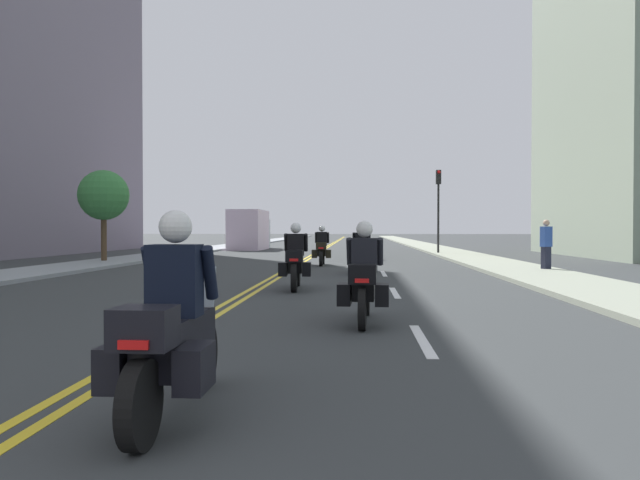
% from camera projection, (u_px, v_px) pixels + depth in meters
% --- Properties ---
extents(ground_plane, '(264.00, 264.00, 0.00)m').
position_uv_depth(ground_plane, '(326.00, 248.00, 48.22)').
color(ground_plane, '#343738').
extents(sidewalk_left, '(2.73, 144.00, 0.12)m').
position_uv_depth(sidewalk_left, '(225.00, 247.00, 48.72)').
color(sidewalk_left, gray).
rests_on(sidewalk_left, ground).
extents(sidewalk_right, '(2.73, 144.00, 0.12)m').
position_uv_depth(sidewalk_right, '(429.00, 247.00, 47.73)').
color(sidewalk_right, gray).
rests_on(sidewalk_right, ground).
extents(centreline_yellow_inner, '(0.12, 132.00, 0.01)m').
position_uv_depth(centreline_yellow_inner, '(325.00, 248.00, 48.23)').
color(centreline_yellow_inner, yellow).
rests_on(centreline_yellow_inner, ground).
extents(centreline_yellow_outer, '(0.12, 132.00, 0.01)m').
position_uv_depth(centreline_yellow_outer, '(328.00, 248.00, 48.22)').
color(centreline_yellow_outer, yellow).
rests_on(centreline_yellow_outer, ground).
extents(lane_dashes_white, '(0.14, 56.40, 0.01)m').
position_uv_depth(lane_dashes_white, '(376.00, 260.00, 29.06)').
color(lane_dashes_white, silver).
rests_on(lane_dashes_white, ground).
extents(motorcycle_0, '(0.76, 2.22, 1.62)m').
position_uv_depth(motorcycle_0, '(172.00, 335.00, 4.73)').
color(motorcycle_0, black).
rests_on(motorcycle_0, ground).
extents(motorcycle_1, '(0.78, 2.21, 1.60)m').
position_uv_depth(motorcycle_1, '(364.00, 281.00, 9.48)').
color(motorcycle_1, black).
rests_on(motorcycle_1, ground).
extents(motorcycle_2, '(0.78, 2.21, 1.62)m').
position_uv_depth(motorcycle_2, '(296.00, 262.00, 14.81)').
color(motorcycle_2, black).
rests_on(motorcycle_2, ground).
extents(motorcycle_3, '(0.77, 2.27, 1.62)m').
position_uv_depth(motorcycle_3, '(361.00, 253.00, 20.10)').
color(motorcycle_3, black).
rests_on(motorcycle_3, ground).
extents(motorcycle_4, '(0.76, 2.06, 1.62)m').
position_uv_depth(motorcycle_4, '(322.00, 249.00, 24.64)').
color(motorcycle_4, black).
rests_on(motorcycle_4, ground).
extents(motorcycle_5, '(0.78, 2.23, 1.61)m').
position_uv_depth(motorcycle_5, '(365.00, 246.00, 29.75)').
color(motorcycle_5, black).
rests_on(motorcycle_5, ground).
extents(traffic_light_far, '(0.28, 0.38, 4.83)m').
position_uv_depth(traffic_light_far, '(438.00, 196.00, 34.93)').
color(traffic_light_far, black).
rests_on(traffic_light_far, ground).
extents(pedestrian_2, '(0.42, 0.37, 1.78)m').
position_uv_depth(pedestrian_2, '(546.00, 245.00, 20.75)').
color(pedestrian_2, '#222436').
rests_on(pedestrian_2, ground).
extents(street_tree_0, '(2.14, 2.14, 3.99)m').
position_uv_depth(street_tree_0, '(104.00, 196.00, 26.19)').
color(street_tree_0, '#4C3825').
rests_on(street_tree_0, ground).
extents(parked_truck, '(2.20, 6.50, 2.80)m').
position_uv_depth(parked_truck, '(250.00, 232.00, 44.22)').
color(parked_truck, '#B5BFCA').
rests_on(parked_truck, ground).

